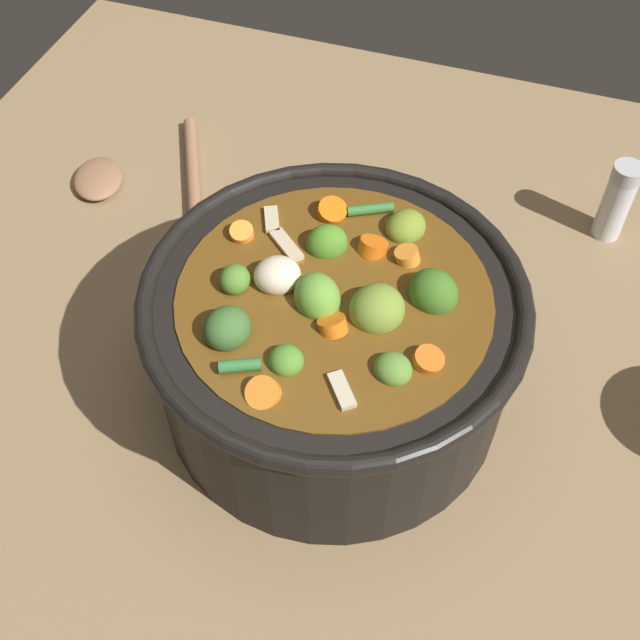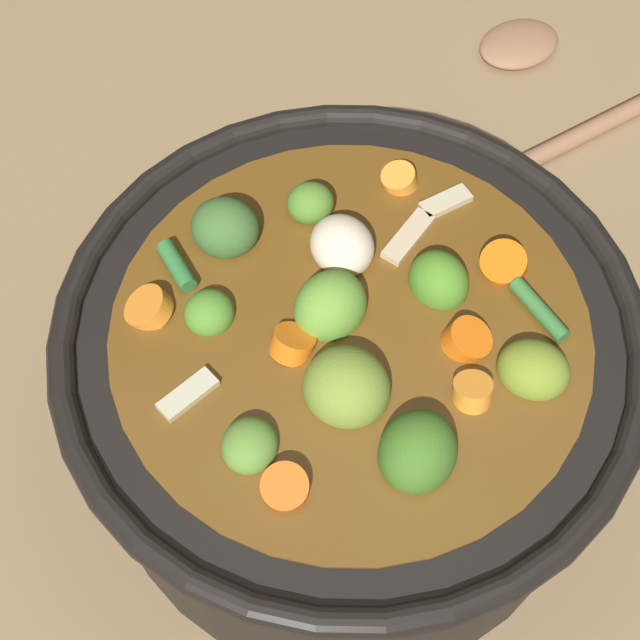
% 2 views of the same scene
% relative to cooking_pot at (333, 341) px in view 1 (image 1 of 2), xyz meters
% --- Properties ---
extents(ground_plane, '(1.10, 1.10, 0.00)m').
position_rel_cooking_pot_xyz_m(ground_plane, '(0.00, -0.00, -0.08)').
color(ground_plane, '#8C704C').
extents(cooking_pot, '(0.33, 0.33, 0.16)m').
position_rel_cooking_pot_xyz_m(cooking_pot, '(0.00, 0.00, 0.00)').
color(cooking_pot, black).
rests_on(cooking_pot, ground_plane).
extents(wooden_spoon, '(0.18, 0.19, 0.02)m').
position_rel_cooking_pot_xyz_m(wooden_spoon, '(-0.20, -0.31, -0.07)').
color(wooden_spoon, '#976949').
rests_on(wooden_spoon, ground_plane).
extents(salt_shaker, '(0.03, 0.03, 0.09)m').
position_rel_cooking_pot_xyz_m(salt_shaker, '(-0.30, 0.22, -0.03)').
color(salt_shaker, silver).
rests_on(salt_shaker, ground_plane).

